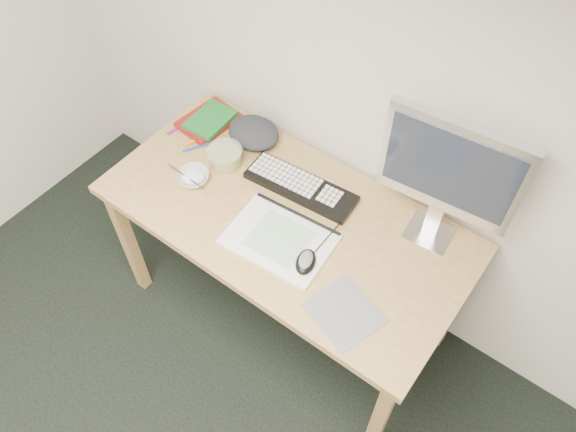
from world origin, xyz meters
name	(u,v)px	position (x,y,z in m)	size (l,w,h in m)	color
desk	(285,228)	(-0.27, 1.43, 0.67)	(1.40, 0.70, 0.75)	tan
mousepad	(344,312)	(0.13, 1.22, 0.75)	(0.22, 0.20, 0.00)	gray
sketchpad	(280,239)	(-0.22, 1.33, 0.76)	(0.38, 0.27, 0.01)	white
keyboard	(301,187)	(-0.30, 1.57, 0.76)	(0.44, 0.14, 0.03)	black
monitor	(450,172)	(0.19, 1.68, 1.09)	(0.46, 0.16, 0.54)	silver
mouse	(306,260)	(-0.09, 1.30, 0.78)	(0.07, 0.11, 0.04)	black
rice_bowl	(193,177)	(-0.66, 1.35, 0.77)	(0.13, 0.13, 0.04)	white
chopsticks	(186,176)	(-0.67, 1.32, 0.79)	(0.02, 0.02, 0.21)	silver
fruit_tub	(225,156)	(-0.63, 1.50, 0.78)	(0.14, 0.14, 0.07)	gold
book_red	(209,121)	(-0.84, 1.63, 0.76)	(0.18, 0.24, 0.02)	maroon
book_green	(210,119)	(-0.82, 1.63, 0.78)	(0.15, 0.20, 0.02)	#1C7029
cloth_lump	(254,133)	(-0.62, 1.67, 0.79)	(0.19, 0.15, 0.08)	#23252A
pencil_pink	(273,202)	(-0.35, 1.45, 0.75)	(0.01, 0.01, 0.18)	#D56A9A
pencil_tan	(305,222)	(-0.20, 1.44, 0.75)	(0.01, 0.01, 0.16)	#A78158
pencil_black	(306,222)	(-0.19, 1.45, 0.75)	(0.01, 0.01, 0.19)	black
marker_blue	(196,147)	(-0.78, 1.49, 0.76)	(0.01, 0.01, 0.12)	#1F42A9
marker_orange	(198,139)	(-0.80, 1.53, 0.76)	(0.01, 0.01, 0.14)	orange
marker_purple	(180,126)	(-0.92, 1.54, 0.76)	(0.01, 0.01, 0.13)	#742383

